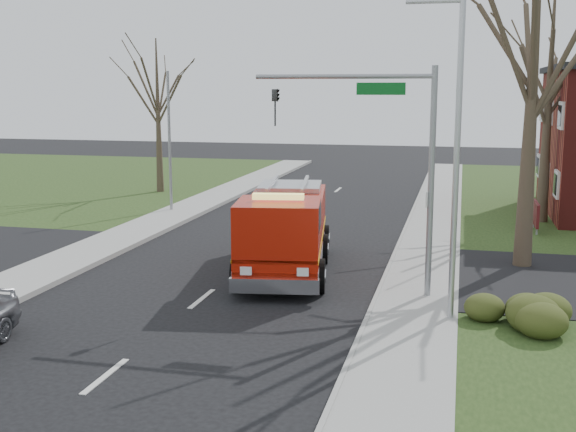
# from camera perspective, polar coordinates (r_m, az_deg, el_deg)

# --- Properties ---
(ground) EXTENTS (120.00, 120.00, 0.00)m
(ground) POSITION_cam_1_polar(r_m,az_deg,el_deg) (21.67, -6.82, -6.54)
(ground) COLOR black
(ground) RESTS_ON ground
(sidewalk_right) EXTENTS (2.40, 80.00, 0.15)m
(sidewalk_right) POSITION_cam_1_polar(r_m,az_deg,el_deg) (20.40, 9.88, -7.45)
(sidewalk_right) COLOR #999993
(sidewalk_right) RESTS_ON ground
(sidewalk_left) EXTENTS (2.40, 80.00, 0.15)m
(sidewalk_left) POSITION_cam_1_polar(r_m,az_deg,el_deg) (24.45, -20.63, -5.02)
(sidewalk_left) COLOR #999993
(sidewalk_left) RESTS_ON ground
(health_center_sign) EXTENTS (0.12, 2.00, 1.40)m
(health_center_sign) POSITION_cam_1_polar(r_m,az_deg,el_deg) (32.53, 18.99, 0.16)
(health_center_sign) COLOR #4E1215
(health_center_sign) RESTS_ON ground
(hedge_corner) EXTENTS (2.80, 2.00, 0.90)m
(hedge_corner) POSITION_cam_1_polar(r_m,az_deg,el_deg) (19.34, 18.09, -7.23)
(hedge_corner) COLOR #2E3A15
(hedge_corner) RESTS_ON lawn_right
(bare_tree_near) EXTENTS (6.00, 6.00, 12.00)m
(bare_tree_near) POSITION_cam_1_polar(r_m,az_deg,el_deg) (25.57, 18.89, 12.33)
(bare_tree_near) COLOR #382D21
(bare_tree_near) RESTS_ON ground
(bare_tree_far) EXTENTS (5.25, 5.25, 10.50)m
(bare_tree_far) POSITION_cam_1_polar(r_m,az_deg,el_deg) (34.64, 19.98, 10.00)
(bare_tree_far) COLOR #382D21
(bare_tree_far) RESTS_ON ground
(bare_tree_left) EXTENTS (4.50, 4.50, 9.00)m
(bare_tree_left) POSITION_cam_1_polar(r_m,az_deg,el_deg) (43.08, -10.27, 9.10)
(bare_tree_left) COLOR #382D21
(bare_tree_left) RESTS_ON ground
(traffic_signal_mast) EXTENTS (5.29, 0.18, 6.80)m
(traffic_signal_mast) POSITION_cam_1_polar(r_m,az_deg,el_deg) (21.10, 7.83, 6.01)
(traffic_signal_mast) COLOR gray
(traffic_signal_mast) RESTS_ON ground
(streetlight_pole) EXTENTS (1.48, 0.16, 8.40)m
(streetlight_pole) POSITION_cam_1_polar(r_m,az_deg,el_deg) (19.01, 13.02, 4.94)
(streetlight_pole) COLOR #B7BABF
(streetlight_pole) RESTS_ON ground
(utility_pole_far) EXTENTS (0.14, 0.14, 7.00)m
(utility_pole_far) POSITION_cam_1_polar(r_m,az_deg,el_deg) (36.40, -9.34, 5.73)
(utility_pole_far) COLOR gray
(utility_pole_far) RESTS_ON ground
(fire_engine) EXTENTS (3.86, 7.85, 3.04)m
(fire_engine) POSITION_cam_1_polar(r_m,az_deg,el_deg) (24.31, -0.26, -1.30)
(fire_engine) COLOR #A91607
(fire_engine) RESTS_ON ground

